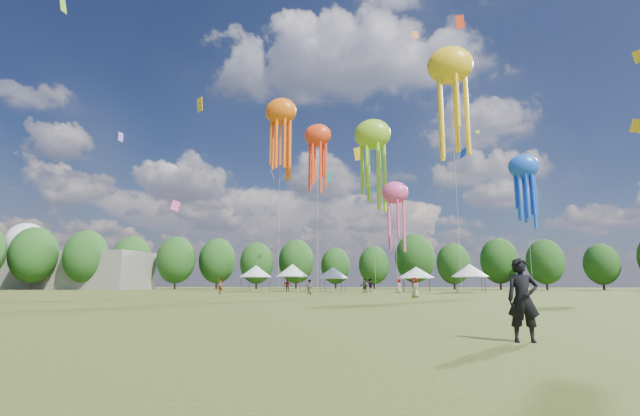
# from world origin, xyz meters

# --- Properties ---
(ground) EXTENTS (300.00, 300.00, 0.00)m
(ground) POSITION_xyz_m (0.00, 0.00, 0.00)
(ground) COLOR #384416
(ground) RESTS_ON ground
(observer_main) EXTENTS (0.65, 0.44, 1.74)m
(observer_main) POSITION_xyz_m (8.58, -2.22, 0.87)
(observer_main) COLOR black
(observer_main) RESTS_ON ground
(spectator_near) EXTENTS (1.02, 0.95, 1.67)m
(spectator_near) POSITION_xyz_m (-5.92, 36.94, 0.83)
(spectator_near) COLOR gray
(spectator_near) RESTS_ON ground
(spectators_far) EXTENTS (36.02, 26.88, 1.93)m
(spectators_far) POSITION_xyz_m (-0.44, 46.40, 0.92)
(spectators_far) COLOR gray
(spectators_far) RESTS_ON ground
(festival_tents) EXTENTS (38.08, 9.44, 4.22)m
(festival_tents) POSITION_xyz_m (-4.65, 55.02, 3.04)
(festival_tents) COLOR #47474C
(festival_tents) RESTS_ON ground
(show_kites) EXTENTS (33.76, 17.53, 30.12)m
(show_kites) POSITION_xyz_m (2.69, 42.94, 20.86)
(show_kites) COLOR #FF3E16
(show_kites) RESTS_ON ground
(small_kites) EXTENTS (76.84, 56.09, 45.19)m
(small_kites) POSITION_xyz_m (-2.16, 40.49, 30.57)
(small_kites) COLOR #FF3E16
(small_kites) RESTS_ON ground
(treeline) EXTENTS (201.57, 95.24, 13.43)m
(treeline) POSITION_xyz_m (-3.87, 62.51, 6.54)
(treeline) COLOR #38281C
(treeline) RESTS_ON ground
(hangar) EXTENTS (40.00, 12.00, 8.00)m
(hangar) POSITION_xyz_m (-72.00, 72.00, 4.00)
(hangar) COLOR gray
(hangar) RESTS_ON ground
(radome) EXTENTS (9.00, 9.00, 16.00)m
(radome) POSITION_xyz_m (-88.00, 78.00, 9.99)
(radome) COLOR white
(radome) RESTS_ON ground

